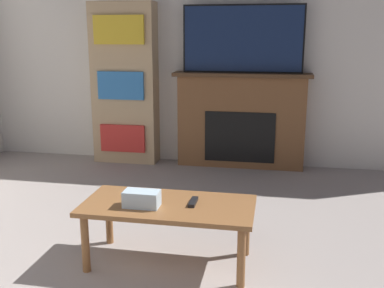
% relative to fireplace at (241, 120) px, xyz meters
% --- Properties ---
extents(wall_back, '(6.34, 0.06, 2.70)m').
position_rel_fireplace_xyz_m(wall_back, '(-0.33, 0.14, 0.83)').
color(wall_back, silver).
rests_on(wall_back, ground_plane).
extents(fireplace, '(1.48, 0.28, 1.04)m').
position_rel_fireplace_xyz_m(fireplace, '(0.00, 0.00, 0.00)').
color(fireplace, brown).
rests_on(fireplace, ground_plane).
extents(tv, '(1.27, 0.03, 0.71)m').
position_rel_fireplace_xyz_m(tv, '(0.00, -0.02, 0.87)').
color(tv, black).
rests_on(tv, fireplace).
extents(coffee_table, '(1.08, 0.52, 0.41)m').
position_rel_fireplace_xyz_m(coffee_table, '(-0.27, -2.30, -0.17)').
color(coffee_table, brown).
rests_on(coffee_table, ground_plane).
extents(tissue_box, '(0.22, 0.12, 0.10)m').
position_rel_fireplace_xyz_m(tissue_box, '(-0.41, -2.37, -0.07)').
color(tissue_box, silver).
rests_on(tissue_box, coffee_table).
extents(remote_control, '(0.04, 0.15, 0.02)m').
position_rel_fireplace_xyz_m(remote_control, '(-0.11, -2.27, -0.11)').
color(remote_control, black).
rests_on(remote_control, coffee_table).
extents(bookshelf, '(0.72, 0.29, 1.79)m').
position_rel_fireplace_xyz_m(bookshelf, '(-1.31, -0.02, 0.37)').
color(bookshelf, tan).
rests_on(bookshelf, ground_plane).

